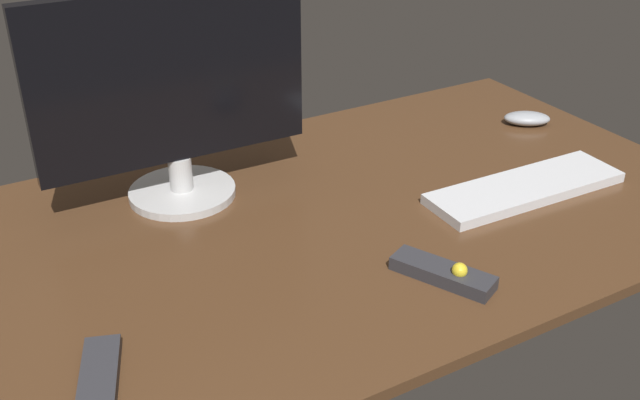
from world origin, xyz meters
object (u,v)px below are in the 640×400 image
object	(u,v)px
tv_remote	(98,385)
monitor	(173,94)
keyboard	(525,188)
computer_mouse	(527,118)
media_remote	(444,273)

from	to	relation	value
tv_remote	monitor	bearing A→B (deg)	-12.47
keyboard	computer_mouse	size ratio (longest dim) A/B	3.86
media_remote	monitor	bearing A→B (deg)	-176.71
monitor	tv_remote	size ratio (longest dim) A/B	2.84
tv_remote	keyboard	bearing A→B (deg)	-61.37
monitor	media_remote	world-z (taller)	monitor
keyboard	media_remote	distance (cm)	35.05
computer_mouse	media_remote	xyz separation A→B (cm)	(-54.94, -39.71, -0.25)
keyboard	computer_mouse	distance (cm)	33.82
computer_mouse	tv_remote	xyz separation A→B (cm)	(-108.74, -37.39, -0.56)
keyboard	computer_mouse	xyz separation A→B (cm)	(23.41, 24.40, 0.54)
monitor	media_remote	xyz separation A→B (cm)	(25.61, -46.68, -19.23)
monitor	tv_remote	distance (cm)	56.07
monitor	keyboard	size ratio (longest dim) A/B	1.24
media_remote	tv_remote	distance (cm)	53.85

